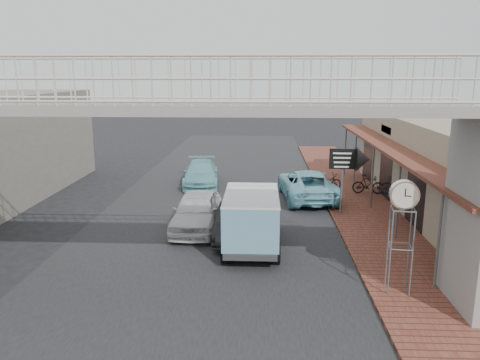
# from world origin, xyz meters

# --- Properties ---
(ground) EXTENTS (120.00, 120.00, 0.00)m
(ground) POSITION_xyz_m (0.00, 0.00, 0.00)
(ground) COLOR black
(ground) RESTS_ON ground
(road_strip) EXTENTS (10.00, 60.00, 0.01)m
(road_strip) POSITION_xyz_m (0.00, 0.00, 0.01)
(road_strip) COLOR black
(road_strip) RESTS_ON ground
(sidewalk) EXTENTS (3.00, 40.00, 0.10)m
(sidewalk) POSITION_xyz_m (6.50, 3.00, 0.05)
(sidewalk) COLOR brown
(sidewalk) RESTS_ON ground
(shophouse_row) EXTENTS (7.20, 18.00, 4.00)m
(shophouse_row) POSITION_xyz_m (10.97, 4.00, 2.01)
(shophouse_row) COLOR gray
(shophouse_row) RESTS_ON ground
(footbridge) EXTENTS (16.40, 2.40, 6.34)m
(footbridge) POSITION_xyz_m (0.00, -4.00, 3.18)
(footbridge) COLOR gray
(footbridge) RESTS_ON ground
(white_hatchback) EXTENTS (1.77, 4.30, 1.46)m
(white_hatchback) POSITION_xyz_m (-0.50, 1.98, 0.73)
(white_hatchback) COLOR silver
(white_hatchback) RESTS_ON ground
(dark_sedan) EXTENTS (1.53, 3.94, 1.28)m
(dark_sedan) POSITION_xyz_m (1.12, 1.09, 0.64)
(dark_sedan) COLOR black
(dark_sedan) RESTS_ON ground
(angkot_curb) EXTENTS (2.81, 5.30, 1.42)m
(angkot_curb) POSITION_xyz_m (4.20, 6.73, 0.71)
(angkot_curb) COLOR #7CC8D7
(angkot_curb) RESTS_ON ground
(angkot_far) EXTENTS (2.25, 4.62, 1.29)m
(angkot_far) POSITION_xyz_m (-1.31, 9.31, 0.65)
(angkot_far) COLOR #70B9C2
(angkot_far) RESTS_ON ground
(angkot_van) EXTENTS (1.90, 4.11, 2.01)m
(angkot_van) POSITION_xyz_m (1.68, 0.00, 1.27)
(angkot_van) COLOR black
(angkot_van) RESTS_ON ground
(motorcycle_near) EXTENTS (1.80, 1.22, 0.90)m
(motorcycle_near) POSITION_xyz_m (5.30, 7.93, 0.55)
(motorcycle_near) COLOR black
(motorcycle_near) RESTS_ON sidewalk
(motorcycle_far) EXTENTS (1.59, 0.63, 0.93)m
(motorcycle_far) POSITION_xyz_m (7.31, 7.49, 0.57)
(motorcycle_far) COLOR black
(motorcycle_far) RESTS_ON sidewalk
(street_clock) EXTENTS (0.79, 0.67, 3.12)m
(street_clock) POSITION_xyz_m (5.78, -3.29, 2.69)
(street_clock) COLOR #59595B
(street_clock) RESTS_ON sidewalk
(arrow_sign) EXTENTS (1.69, 1.07, 2.90)m
(arrow_sign) POSITION_xyz_m (6.11, 3.94, 2.44)
(arrow_sign) COLOR #59595B
(arrow_sign) RESTS_ON sidewalk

